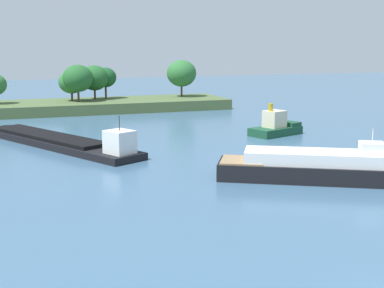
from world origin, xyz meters
name	(u,v)px	position (x,y,z in m)	size (l,w,h in m)	color
treeline_island	(78,97)	(-4.37, 91.83, 2.91)	(66.93, 15.89, 10.46)	#4C6038
cargo_barge	(58,141)	(-12.63, 53.04, 0.81)	(19.90, 32.22, 5.52)	black
tugboat	(276,127)	(20.43, 51.15, 1.29)	(9.27, 6.70, 5.05)	#19472D
white_riverboat	(339,168)	(12.73, 23.77, 1.43)	(24.16, 16.54, 5.57)	black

